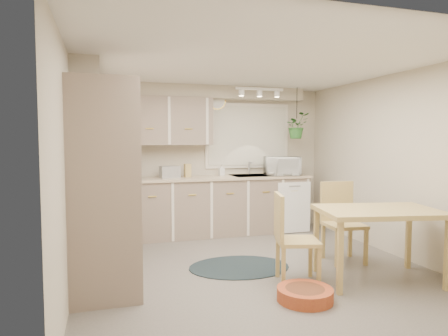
{
  "coord_description": "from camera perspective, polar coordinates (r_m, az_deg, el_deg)",
  "views": [
    {
      "loc": [
        -1.68,
        -4.36,
        1.53
      ],
      "look_at": [
        -0.19,
        0.55,
        1.17
      ],
      "focal_mm": 32.0,
      "sensor_mm": 36.0,
      "label": 1
    }
  ],
  "objects": [
    {
      "name": "hanging_plant",
      "position": [
        6.82,
        10.33,
        5.55
      ],
      "size": [
        0.42,
        0.46,
        0.34
      ],
      "primitive_type": "imported",
      "rotation": [
        0.0,
        0.0,
        0.09
      ],
      "color": "#2C6628",
      "rests_on": "ceiling"
    },
    {
      "name": "track_light_bar",
      "position": [
        6.42,
        5.09,
        11.18
      ],
      "size": [
        0.8,
        0.04,
        0.04
      ],
      "primitive_type": "cube",
      "color": "white",
      "rests_on": "ceiling"
    },
    {
      "name": "oven_stack",
      "position": [
        4.01,
        -16.7,
        -2.98
      ],
      "size": [
        0.65,
        0.65,
        2.1
      ],
      "primitive_type": "cube",
      "color": "gray",
      "rests_on": "floor"
    },
    {
      "name": "base_cab_left",
      "position": [
        5.34,
        -16.91,
        -7.78
      ],
      "size": [
        0.6,
        1.85,
        0.9
      ],
      "primitive_type": "cube",
      "color": "gray",
      "rests_on": "floor"
    },
    {
      "name": "toaster",
      "position": [
        6.28,
        -7.74,
        -0.55
      ],
      "size": [
        0.32,
        0.22,
        0.18
      ],
      "primitive_type": "cube",
      "rotation": [
        0.0,
        0.0,
        0.16
      ],
      "color": "#A0A3A8",
      "rests_on": "counter_back"
    },
    {
      "name": "wall_front",
      "position": [
        2.84,
        19.64,
        -2.82
      ],
      "size": [
        4.0,
        0.04,
        2.4
      ],
      "primitive_type": "cube",
      "color": "#B7AD97",
      "rests_on": "floor"
    },
    {
      "name": "sink",
      "position": [
        6.64,
        4.21,
        -1.42
      ],
      "size": [
        0.7,
        0.48,
        0.1
      ],
      "primitive_type": "cube",
      "color": "#A0A3A8",
      "rests_on": "counter_back"
    },
    {
      "name": "chair_left",
      "position": [
        4.39,
        10.49,
        -9.87
      ],
      "size": [
        0.55,
        0.55,
        0.96
      ],
      "primitive_type": "cube",
      "rotation": [
        0.0,
        0.0,
        -1.84
      ],
      "color": "tan",
      "rests_on": "floor"
    },
    {
      "name": "coffee_maker",
      "position": [
        6.19,
        -12.66,
        -0.14
      ],
      "size": [
        0.17,
        0.21,
        0.3
      ],
      "primitive_type": "cube",
      "rotation": [
        0.0,
        0.0,
        -0.03
      ],
      "color": "black",
      "rests_on": "counter_back"
    },
    {
      "name": "upper_cab_back",
      "position": [
        6.33,
        -10.78,
        6.64
      ],
      "size": [
        2.0,
        0.35,
        0.75
      ],
      "primitive_type": "cube",
      "color": "gray",
      "rests_on": "wall_back"
    },
    {
      "name": "wall_back",
      "position": [
        6.68,
        -2.32,
        1.2
      ],
      "size": [
        4.0,
        0.04,
        2.4
      ],
      "primitive_type": "cube",
      "color": "#B7AD97",
      "rests_on": "floor"
    },
    {
      "name": "ceiling",
      "position": [
        4.76,
        4.25,
        14.58
      ],
      "size": [
        4.2,
        4.2,
        0.0
      ],
      "primitive_type": "plane",
      "color": "silver",
      "rests_on": "wall_back"
    },
    {
      "name": "soffit_back",
      "position": [
        6.53,
        -3.74,
        10.8
      ],
      "size": [
        3.6,
        0.3,
        0.2
      ],
      "primitive_type": "cube",
      "color": "#B7AD97",
      "rests_on": "wall_back"
    },
    {
      "name": "microwave",
      "position": [
        6.71,
        8.29,
        0.58
      ],
      "size": [
        0.61,
        0.42,
        0.38
      ],
      "primitive_type": "imported",
      "rotation": [
        0.0,
        0.0,
        -0.2
      ],
      "color": "white",
      "rests_on": "counter_back"
    },
    {
      "name": "pet_bed",
      "position": [
        4.05,
        11.48,
        -17.29
      ],
      "size": [
        0.65,
        0.65,
        0.12
      ],
      "primitive_type": "cylinder",
      "rotation": [
        0.0,
        0.0,
        0.27
      ],
      "color": "#A64E21",
      "rests_on": "floor"
    },
    {
      "name": "window_frame",
      "position": [
        6.87,
        3.39,
        4.61
      ],
      "size": [
        1.5,
        0.02,
        1.1
      ],
      "primitive_type": "cube",
      "color": "silver",
      "rests_on": "wall_back"
    },
    {
      "name": "base_cab_back",
      "position": [
        6.43,
        -3.36,
        -5.64
      ],
      "size": [
        3.6,
        0.6,
        0.9
      ],
      "primitive_type": "cube",
      "color": "gray",
      "rests_on": "floor"
    },
    {
      "name": "dining_table",
      "position": [
        4.71,
        21.08,
        -10.18
      ],
      "size": [
        1.39,
        1.06,
        0.79
      ],
      "primitive_type": "cube",
      "rotation": [
        0.0,
        0.0,
        -0.2
      ],
      "color": "tan",
      "rests_on": "floor"
    },
    {
      "name": "cooktop",
      "position": [
        4.7,
        -16.78,
        -3.27
      ],
      "size": [
        0.52,
        0.58,
        0.02
      ],
      "primitive_type": "cube",
      "color": "white",
      "rests_on": "counter_left"
    },
    {
      "name": "soap_bottle",
      "position": [
        6.61,
        -0.37,
        -0.71
      ],
      "size": [
        0.11,
        0.2,
        0.09
      ],
      "primitive_type": "imported",
      "rotation": [
        0.0,
        0.0,
        0.13
      ],
      "color": "white",
      "rests_on": "counter_back"
    },
    {
      "name": "dishwasher_front",
      "position": [
        6.66,
        10.0,
        -5.58
      ],
      "size": [
        0.58,
        0.02,
        0.83
      ],
      "primitive_type": "cube",
      "color": "white",
      "rests_on": "base_cab_back"
    },
    {
      "name": "wall_left",
      "position": [
        4.38,
        -21.02,
        -0.53
      ],
      "size": [
        0.04,
        4.2,
        2.4
      ],
      "primitive_type": "cube",
      "color": "#B7AD97",
      "rests_on": "floor"
    },
    {
      "name": "chair_back",
      "position": [
        5.25,
        16.8,
        -7.48
      ],
      "size": [
        0.51,
        0.51,
        0.99
      ],
      "primitive_type": "cube",
      "rotation": [
        0.0,
        0.0,
        3.05
      ],
      "color": "tan",
      "rests_on": "floor"
    },
    {
      "name": "wall_right",
      "position": [
        5.72,
        23.22,
        0.41
      ],
      "size": [
        0.04,
        4.2,
        2.4
      ],
      "primitive_type": "cube",
      "color": "#B7AD97",
      "rests_on": "floor"
    },
    {
      "name": "wall_oven_face",
      "position": [
        4.03,
        -12.14,
        -2.87
      ],
      "size": [
        0.02,
        0.56,
        0.58
      ],
      "primitive_type": "cube",
      "color": "white",
      "rests_on": "oven_stack"
    },
    {
      "name": "counter_left",
      "position": [
        5.27,
        -16.9,
        -2.77
      ],
      "size": [
        0.64,
        1.89,
        0.04
      ],
      "primitive_type": "cube",
      "color": "tan",
      "rests_on": "base_cab_left"
    },
    {
      "name": "braided_rug",
      "position": [
        4.94,
        2.18,
        -13.93
      ],
      "size": [
        1.31,
        1.04,
        0.01
      ],
      "primitive_type": "ellipsoid",
      "rotation": [
        0.0,
        0.0,
        -0.12
      ],
      "color": "black",
      "rests_on": "floor"
    },
    {
      "name": "soffit_left",
      "position": [
        5.42,
        -18.94,
        12.0
      ],
      "size": [
        0.3,
        2.0,
        0.2
      ],
      "primitive_type": "cube",
      "color": "#B7AD97",
      "rests_on": "wall_left"
    },
    {
      "name": "upper_cab_left",
      "position": [
        5.37,
        -18.55,
        6.99
      ],
      "size": [
        0.35,
        2.0,
        0.75
      ],
      "primitive_type": "cube",
      "color": "gray",
      "rests_on": "wall_left"
    },
    {
      "name": "knife_block",
      "position": [
        6.36,
        -5.25,
        -0.34
      ],
      "size": [
        0.11,
        0.11,
        0.21
      ],
      "primitive_type": "cube",
      "rotation": [
        0.0,
        0.0,
        0.12
      ],
      "color": "tan",
      "rests_on": "counter_back"
    },
    {
      "name": "range_hood",
      "position": [
        4.66,
        -17.14,
        2.28
      ],
      "size": [
        0.4,
        0.6,
        0.14
      ],
      "primitive_type": "cube",
      "color": "white",
      "rests_on": "upper_cab_left"
    },
    {
      "name": "floor",
      "position": [
        4.92,
        4.1,
        -14.09
      ],
      "size": [
        4.2,
        4.2,
        0.0
      ],
      "primitive_type": "plane",
      "color": "slate",
      "rests_on": "ground"
    },
    {
      "name": "counter_back",
      "position": [
        6.36,
        -3.35,
        -1.47
      ],
      "size": [
        3.64,
        0.64,
        0.04
      ],
      "primitive_type": "cube",
      "color": "tan",
      "rests_on": "base_cab_back"
    },
    {
      "name": "wall_clock",
      "position": [
        6.72,
        -1.02,
        9.59
      ],
      "size": [
        0.3,
        0.03,
        0.3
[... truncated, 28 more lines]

